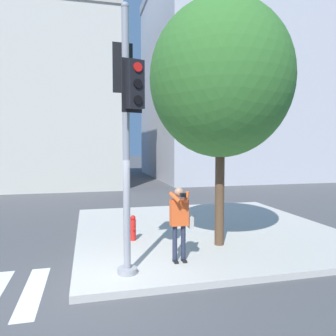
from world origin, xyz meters
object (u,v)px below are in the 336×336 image
(traffic_signal_pole, at_px, (127,114))
(street_tree, at_px, (221,79))
(person_photographer, at_px, (180,217))
(fire_hydrant, at_px, (133,228))

(traffic_signal_pole, xyz_separation_m, street_tree, (2.60, 1.39, 1.08))
(street_tree, bearing_deg, person_photographer, -144.88)
(traffic_signal_pole, distance_m, person_photographer, 2.61)
(fire_hydrant, bearing_deg, street_tree, -23.40)
(street_tree, bearing_deg, fire_hydrant, 156.60)
(traffic_signal_pole, height_order, street_tree, street_tree)
(person_photographer, relative_size, fire_hydrant, 2.40)
(street_tree, bearing_deg, traffic_signal_pole, -151.76)
(person_photographer, xyz_separation_m, street_tree, (1.37, 0.96, 3.34))
(person_photographer, bearing_deg, street_tree, 35.12)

